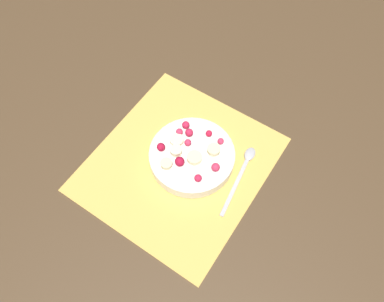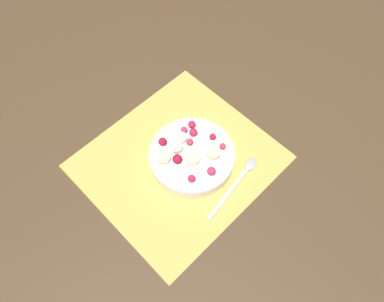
# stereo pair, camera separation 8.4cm
# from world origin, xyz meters

# --- Properties ---
(ground_plane) EXTENTS (3.00, 3.00, 0.00)m
(ground_plane) POSITION_xyz_m (0.00, 0.00, 0.00)
(ground_plane) COLOR #4C3823
(placemat) EXTENTS (0.42, 0.38, 0.01)m
(placemat) POSITION_xyz_m (0.00, 0.00, 0.00)
(placemat) COLOR #E0B251
(placemat) RESTS_ON ground_plane
(fruit_bowl) EXTENTS (0.20, 0.20, 0.06)m
(fruit_bowl) POSITION_xyz_m (-0.02, 0.02, 0.03)
(fruit_bowl) COLOR white
(fruit_bowl) RESTS_ON placemat
(spoon) EXTENTS (0.19, 0.04, 0.01)m
(spoon) POSITION_xyz_m (-0.07, 0.13, 0.01)
(spoon) COLOR #B2B2B7
(spoon) RESTS_ON placemat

